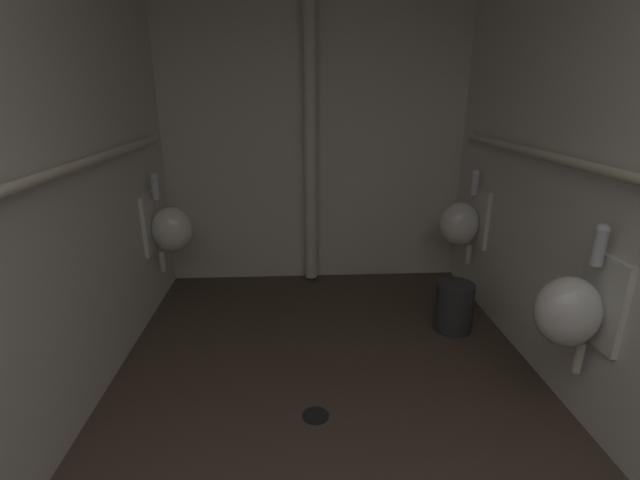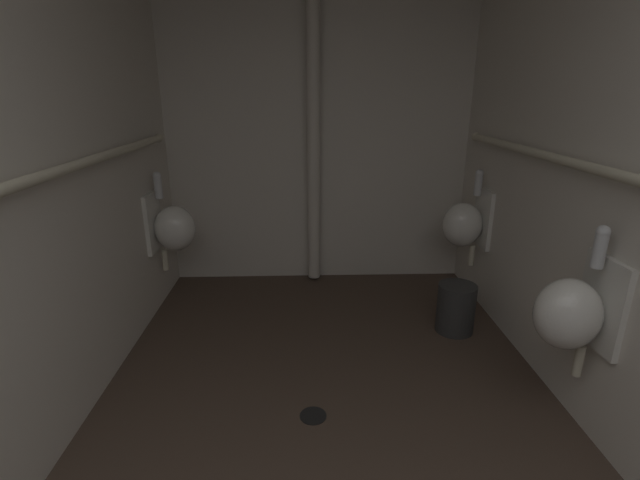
# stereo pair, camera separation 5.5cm
# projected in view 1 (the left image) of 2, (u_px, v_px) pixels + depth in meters

# --- Properties ---
(floor) EXTENTS (2.63, 4.15, 0.08)m
(floor) POSITION_uv_depth(u_px,v_px,m) (334.00, 441.00, 2.23)
(floor) COLOR #47382D
(floor) RESTS_ON ground
(wall_left) EXTENTS (0.06, 4.15, 2.56)m
(wall_left) POSITION_uv_depth(u_px,v_px,m) (7.00, 179.00, 1.75)
(wall_left) COLOR silver
(wall_left) RESTS_ON ground
(wall_back) EXTENTS (2.63, 0.06, 2.56)m
(wall_back) POSITION_uv_depth(u_px,v_px,m) (315.00, 132.00, 3.75)
(wall_back) COLOR silver
(wall_back) RESTS_ON ground
(urinal_left_mid) EXTENTS (0.32, 0.30, 0.76)m
(urinal_left_mid) POSITION_uv_depth(u_px,v_px,m) (169.00, 228.00, 3.34)
(urinal_left_mid) COLOR silver
(urinal_right_mid) EXTENTS (0.32, 0.30, 0.76)m
(urinal_right_mid) POSITION_uv_depth(u_px,v_px,m) (572.00, 309.00, 2.10)
(urinal_right_mid) COLOR silver
(urinal_right_far) EXTENTS (0.32, 0.30, 0.76)m
(urinal_right_far) POSITION_uv_depth(u_px,v_px,m) (462.00, 222.00, 3.48)
(urinal_right_far) COLOR silver
(supply_pipe_left) EXTENTS (0.06, 3.42, 0.06)m
(supply_pipe_left) POSITION_uv_depth(u_px,v_px,m) (29.00, 183.00, 1.74)
(supply_pipe_left) COLOR beige
(supply_pipe_right) EXTENTS (0.06, 3.40, 0.06)m
(supply_pipe_right) POSITION_uv_depth(u_px,v_px,m) (622.00, 175.00, 1.89)
(supply_pipe_right) COLOR beige
(standpipe_back_wall) EXTENTS (0.10, 0.10, 2.51)m
(standpipe_back_wall) POSITION_uv_depth(u_px,v_px,m) (310.00, 133.00, 3.65)
(standpipe_back_wall) COLOR silver
(standpipe_back_wall) RESTS_ON ground
(floor_drain) EXTENTS (0.14, 0.14, 0.01)m
(floor_drain) POSITION_uv_depth(u_px,v_px,m) (316.00, 415.00, 2.34)
(floor_drain) COLOR black
(floor_drain) RESTS_ON ground
(waste_bin) EXTENTS (0.26, 0.26, 0.35)m
(waste_bin) POSITION_uv_depth(u_px,v_px,m) (454.00, 307.00, 3.15)
(waste_bin) COLOR #2D2D2D
(waste_bin) RESTS_ON ground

